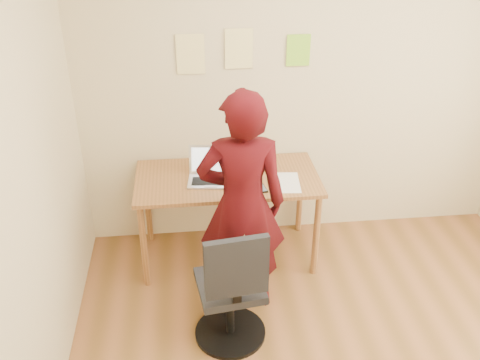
{
  "coord_description": "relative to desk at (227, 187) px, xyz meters",
  "views": [
    {
      "loc": [
        -0.91,
        -2.18,
        2.72
      ],
      "look_at": [
        -0.57,
        0.95,
        0.95
      ],
      "focal_mm": 40.0,
      "sensor_mm": 36.0,
      "label": 1
    }
  ],
  "objects": [
    {
      "name": "wall_note_left",
      "position": [
        -0.23,
        0.36,
        0.94
      ],
      "size": [
        0.21,
        0.0,
        0.3
      ],
      "primitive_type": "cube",
      "color": "#F7E593",
      "rests_on": "room"
    },
    {
      "name": "desk",
      "position": [
        0.0,
        0.0,
        0.0
      ],
      "size": [
        1.4,
        0.7,
        0.74
      ],
      "color": "#966234",
      "rests_on": "ground"
    },
    {
      "name": "wall_note_right",
      "position": [
        0.58,
        0.36,
        0.95
      ],
      "size": [
        0.18,
        0.0,
        0.24
      ],
      "primitive_type": "cube",
      "color": "#8ED930",
      "rests_on": "room"
    },
    {
      "name": "person",
      "position": [
        0.05,
        -0.54,
        0.17
      ],
      "size": [
        0.62,
        0.43,
        1.64
      ],
      "primitive_type": "imported",
      "rotation": [
        0.0,
        0.0,
        3.08
      ],
      "color": "#3A080B",
      "rests_on": "ground"
    },
    {
      "name": "room",
      "position": [
        0.62,
        -1.38,
        0.7
      ],
      "size": [
        3.58,
        3.58,
        2.78
      ],
      "color": "brown",
      "rests_on": "ground"
    },
    {
      "name": "office_chair",
      "position": [
        -0.06,
        -0.95,
        -0.26
      ],
      "size": [
        0.48,
        0.48,
        0.93
      ],
      "rotation": [
        0.0,
        0.0,
        0.13
      ],
      "color": "black",
      "rests_on": "ground"
    },
    {
      "name": "paper_sheet",
      "position": [
        0.42,
        -0.13,
        0.09
      ],
      "size": [
        0.25,
        0.33,
        0.0
      ],
      "primitive_type": "cube",
      "rotation": [
        0.0,
        0.0,
        -0.1
      ],
      "color": "white",
      "rests_on": "desk"
    },
    {
      "name": "phone",
      "position": [
        0.23,
        -0.21,
        0.09
      ],
      "size": [
        0.08,
        0.13,
        0.01
      ],
      "rotation": [
        0.0,
        0.0,
        0.17
      ],
      "color": "black",
      "rests_on": "desk"
    },
    {
      "name": "wall_note_mid",
      "position": [
        0.13,
        0.36,
        0.97
      ],
      "size": [
        0.21,
        0.0,
        0.3
      ],
      "primitive_type": "cube",
      "color": "#F7E593",
      "rests_on": "room"
    },
    {
      "name": "laptop",
      "position": [
        -0.13,
        -0.02,
        0.14
      ],
      "size": [
        0.35,
        0.32,
        0.23
      ],
      "rotation": [
        0.0,
        0.0,
        -0.11
      ],
      "color": "silver",
      "rests_on": "desk"
    }
  ]
}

